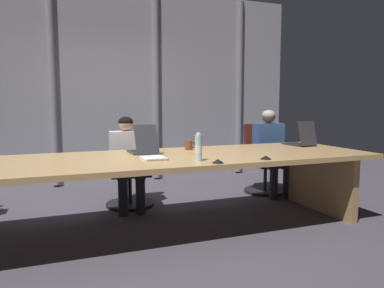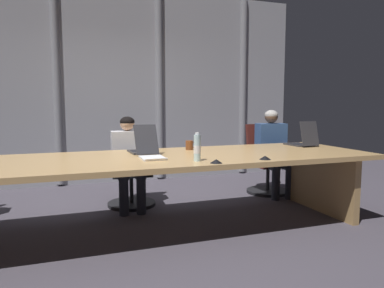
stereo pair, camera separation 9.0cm
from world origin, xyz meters
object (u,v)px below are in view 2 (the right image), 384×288
object	(u,v)px
laptop_center	(302,141)
conference_mic_middle	(265,158)
office_chair_left_mid	(131,177)
conference_mic_left_side	(216,161)
person_left_mid	(129,157)
person_center	(273,147)
office_chair_center	(266,167)
spiral_notepad	(153,158)
water_bottle_primary	(197,148)
coffee_mug_near	(190,145)
laptop_left_mid	(143,148)

from	to	relation	value
laptop_center	conference_mic_middle	bearing A→B (deg)	126.48
office_chair_left_mid	conference_mic_left_side	size ratio (longest dim) A/B	8.35
person_left_mid	person_center	size ratio (longest dim) A/B	0.94
office_chair_left_mid	conference_mic_middle	size ratio (longest dim) A/B	8.35
laptop_center	office_chair_center	bearing A→B (deg)	0.10
spiral_notepad	water_bottle_primary	bearing A→B (deg)	-36.45
coffee_mug_near	spiral_notepad	distance (m)	0.78
conference_mic_left_side	conference_mic_middle	xyz separation A→B (m)	(0.52, 0.04, 0.00)
office_chair_left_mid	person_left_mid	xyz separation A→B (m)	(-0.05, -0.16, 0.29)
office_chair_left_mid	coffee_mug_near	xyz separation A→B (m)	(0.56, -0.67, 0.46)
office_chair_center	spiral_notepad	world-z (taller)	office_chair_center
conference_mic_left_side	person_center	bearing A→B (deg)	44.35
laptop_center	water_bottle_primary	distance (m)	1.80
person_left_mid	spiral_notepad	world-z (taller)	person_left_mid
office_chair_left_mid	person_center	bearing A→B (deg)	89.81
water_bottle_primary	office_chair_center	bearing A→B (deg)	42.37
laptop_center	person_center	bearing A→B (deg)	-0.99
laptop_center	spiral_notepad	xyz separation A→B (m)	(-2.00, -0.42, -0.05)
office_chair_center	coffee_mug_near	size ratio (longest dim) A/B	7.45
person_center	spiral_notepad	bearing A→B (deg)	-56.72
person_left_mid	coffee_mug_near	xyz separation A→B (m)	(0.61, -0.50, 0.17)
water_bottle_primary	conference_mic_left_side	size ratio (longest dim) A/B	2.40
conference_mic_left_side	office_chair_center	bearing A→B (deg)	47.59
coffee_mug_near	spiral_notepad	world-z (taller)	coffee_mug_near
conference_mic_middle	water_bottle_primary	bearing A→B (deg)	169.00
laptop_left_mid	laptop_center	distance (m)	2.01
person_left_mid	conference_mic_left_side	world-z (taller)	person_left_mid
laptop_left_mid	coffee_mug_near	bearing A→B (deg)	-79.34
laptop_left_mid	person_center	bearing A→B (deg)	-74.09
person_left_mid	water_bottle_primary	size ratio (longest dim) A/B	4.25
office_chair_center	office_chair_left_mid	bearing A→B (deg)	-94.44
office_chair_left_mid	laptop_center	bearing A→B (deg)	73.02
person_center	water_bottle_primary	size ratio (longest dim) A/B	4.50
water_bottle_primary	office_chair_left_mid	bearing A→B (deg)	103.28
person_left_mid	office_chair_left_mid	bearing A→B (deg)	166.11
laptop_center	person_left_mid	xyz separation A→B (m)	(-2.05, 0.61, -0.18)
laptop_center	person_center	size ratio (longest dim) A/B	0.34
conference_mic_left_side	laptop_left_mid	bearing A→B (deg)	119.49
coffee_mug_near	laptop_center	bearing A→B (deg)	-4.35
person_center	conference_mic_middle	size ratio (longest dim) A/B	10.82
coffee_mug_near	conference_mic_middle	bearing A→B (deg)	-65.33
water_bottle_primary	coffee_mug_near	xyz separation A→B (m)	(0.21, 0.81, -0.07)
office_chair_left_mid	spiral_notepad	xyz separation A→B (m)	(-0.00, -1.20, 0.42)
laptop_left_mid	office_chair_center	world-z (taller)	laptop_left_mid
person_left_mid	laptop_left_mid	bearing A→B (deg)	6.23
office_chair_center	conference_mic_middle	distance (m)	1.92
laptop_center	spiral_notepad	size ratio (longest dim) A/B	1.30
laptop_center	person_center	world-z (taller)	person_center
water_bottle_primary	person_left_mid	bearing A→B (deg)	106.81
laptop_left_mid	person_left_mid	size ratio (longest dim) A/B	0.43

